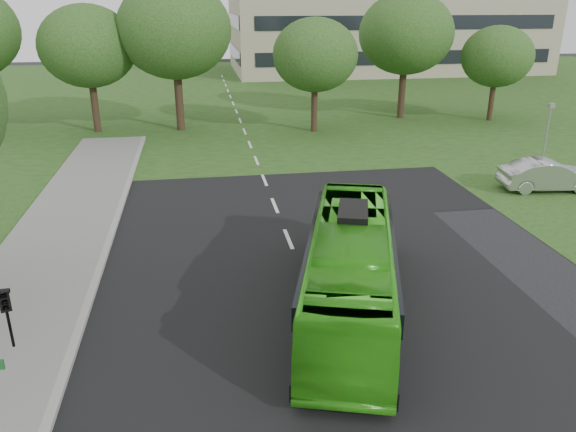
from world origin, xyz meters
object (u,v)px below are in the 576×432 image
at_px(tree_park_a, 88,46).
at_px(sedan, 548,175).
at_px(camera_pole, 548,127).
at_px(tree_park_c, 315,55).
at_px(bus, 350,269).
at_px(tree_park_d, 406,34).
at_px(tree_park_e, 497,57).
at_px(tree_park_b, 174,30).

distance_m(tree_park_a, sedan, 30.65).
bearing_deg(tree_park_a, camera_pole, -27.60).
bearing_deg(camera_pole, tree_park_c, 146.13).
xyz_separation_m(bus, camera_pole, (15.03, 13.56, 0.98)).
distance_m(tree_park_a, tree_park_d, 23.65).
bearing_deg(tree_park_d, camera_pole, -78.92).
distance_m(sedan, camera_pole, 4.54).
relative_size(tree_park_e, bus, 0.72).
distance_m(bus, camera_pole, 20.27).
height_order(tree_park_e, camera_pole, tree_park_e).
xyz_separation_m(tree_park_e, bus, (-18.72, -26.71, -3.52)).
distance_m(tree_park_b, sedan, 26.14).
bearing_deg(tree_park_a, sedan, -35.67).
bearing_deg(tree_park_e, tree_park_a, 178.57).
distance_m(tree_park_c, tree_park_d, 8.89).
bearing_deg(camera_pole, tree_park_d, 113.56).
bearing_deg(sedan, bus, 133.67).
bearing_deg(tree_park_b, tree_park_c, -12.52).
distance_m(tree_park_b, tree_park_e, 24.39).
distance_m(tree_park_e, sedan, 18.29).
height_order(tree_park_a, tree_park_c, tree_park_a).
xyz_separation_m(tree_park_a, sedan, (24.53, -17.61, -5.22)).
bearing_deg(tree_park_c, camera_pole, -46.35).
bearing_deg(bus, tree_park_d, 83.91).
relative_size(tree_park_a, camera_pole, 2.39).
xyz_separation_m(tree_park_b, tree_park_d, (17.61, 1.62, -0.49)).
distance_m(tree_park_d, bus, 31.65).
height_order(tree_park_a, sedan, tree_park_a).
bearing_deg(tree_park_c, tree_park_e, 6.45).
height_order(tree_park_d, camera_pole, tree_park_d).
height_order(tree_park_a, tree_park_e, tree_park_a).
xyz_separation_m(tree_park_c, sedan, (8.90, -15.20, -4.63)).
relative_size(tree_park_c, sedan, 1.68).
xyz_separation_m(tree_park_d, bus, (-12.04, -28.82, -5.15)).
distance_m(tree_park_a, tree_park_c, 15.83).
bearing_deg(tree_park_c, tree_park_a, 171.23).
xyz_separation_m(tree_park_b, camera_pole, (20.60, -13.63, -4.67)).
distance_m(tree_park_a, tree_park_e, 30.32).
distance_m(tree_park_d, sedan, 19.85).
bearing_deg(tree_park_d, tree_park_b, -174.73).
height_order(tree_park_d, tree_park_e, tree_park_d).
bearing_deg(camera_pole, bus, -125.45).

